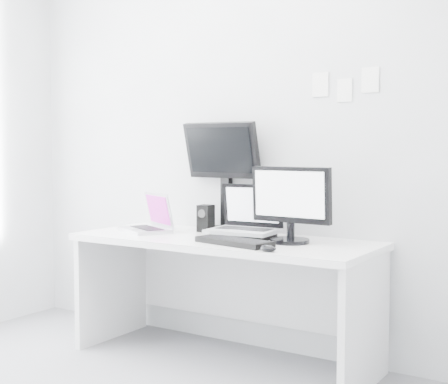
{
  "coord_description": "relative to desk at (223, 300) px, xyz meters",
  "views": [
    {
      "loc": [
        2.02,
        -1.88,
        1.26
      ],
      "look_at": [
        0.02,
        1.23,
        1.0
      ],
      "focal_mm": 51.76,
      "sensor_mm": 36.0,
      "label": 1
    }
  ],
  "objects": [
    {
      "name": "macbook",
      "position": [
        -0.56,
        -0.03,
        0.49
      ],
      "size": [
        0.42,
        0.38,
        0.25
      ],
      "primitive_type": "cube",
      "rotation": [
        0.0,
        0.0,
        -0.47
      ],
      "color": "#B9B9BD",
      "rests_on": "desk"
    },
    {
      "name": "back_wall",
      "position": [
        0.0,
        0.35,
        0.99
      ],
      "size": [
        3.6,
        0.0,
        3.6
      ],
      "primitive_type": "plane",
      "rotation": [
        1.57,
        0.0,
        0.0
      ],
      "color": "silver",
      "rests_on": "ground"
    },
    {
      "name": "wall_note_1",
      "position": [
        0.6,
        0.34,
        1.22
      ],
      "size": [
        0.09,
        0.0,
        0.13
      ],
      "primitive_type": "cube",
      "color": "white",
      "rests_on": "back_wall"
    },
    {
      "name": "rear_monitor",
      "position": [
        -0.18,
        0.28,
        0.72
      ],
      "size": [
        0.52,
        0.2,
        0.7
      ],
      "primitive_type": "cube",
      "rotation": [
        0.0,
        0.0,
        -0.02
      ],
      "color": "black",
      "rests_on": "desk"
    },
    {
      "name": "wall_note_2",
      "position": [
        0.75,
        0.34,
        1.26
      ],
      "size": [
        0.1,
        0.0,
        0.14
      ],
      "primitive_type": "cube",
      "color": "white",
      "rests_on": "back_wall"
    },
    {
      "name": "keyboard",
      "position": [
        0.19,
        -0.18,
        0.38
      ],
      "size": [
        0.48,
        0.25,
        0.03
      ],
      "primitive_type": "cube",
      "rotation": [
        0.0,
        0.0,
        -0.2
      ],
      "color": "black",
      "rests_on": "desk"
    },
    {
      "name": "samsung_monitor",
      "position": [
        0.42,
        0.04,
        0.58
      ],
      "size": [
        0.49,
        0.24,
        0.44
      ],
      "primitive_type": "cube",
      "rotation": [
        0.0,
        0.0,
        -0.05
      ],
      "color": "black",
      "rests_on": "desk"
    },
    {
      "name": "wall_note_0",
      "position": [
        0.45,
        0.34,
        1.26
      ],
      "size": [
        0.1,
        0.0,
        0.14
      ],
      "primitive_type": "cube",
      "color": "white",
      "rests_on": "back_wall"
    },
    {
      "name": "dell_laptop",
      "position": [
        0.11,
        0.05,
        0.53
      ],
      "size": [
        0.41,
        0.33,
        0.32
      ],
      "primitive_type": "cube",
      "rotation": [
        0.0,
        0.0,
        0.08
      ],
      "color": "#A8ABB0",
      "rests_on": "desk"
    },
    {
      "name": "speaker",
      "position": [
        -0.24,
        0.17,
        0.45
      ],
      "size": [
        0.09,
        0.09,
        0.17
      ],
      "primitive_type": "cube",
      "rotation": [
        0.0,
        0.0,
        0.1
      ],
      "color": "black",
      "rests_on": "desk"
    },
    {
      "name": "desk",
      "position": [
        0.0,
        0.0,
        0.0
      ],
      "size": [
        1.8,
        0.7,
        0.73
      ],
      "primitive_type": "cube",
      "color": "white",
      "rests_on": "ground"
    },
    {
      "name": "mouse",
      "position": [
        0.46,
        -0.29,
        0.38
      ],
      "size": [
        0.11,
        0.08,
        0.03
      ],
      "primitive_type": "ellipsoid",
      "rotation": [
        0.0,
        0.0,
        -0.21
      ],
      "color": "black",
      "rests_on": "desk"
    }
  ]
}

